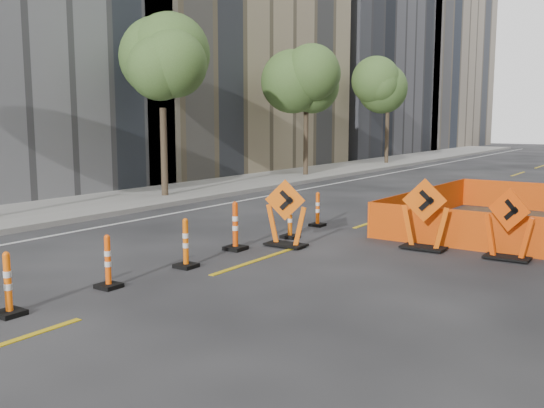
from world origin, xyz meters
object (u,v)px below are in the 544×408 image
Objects in this scene: channelizer_2 at (8,284)px; channelizer_6 at (290,219)px; channelizer_3 at (108,261)px; chevron_sign_center at (425,214)px; channelizer_5 at (235,226)px; channelizer_7 at (318,209)px; chevron_sign_right at (509,224)px; channelizer_4 at (186,243)px; chevron_sign_left at (286,213)px.

channelizer_2 is 7.36m from channelizer_6.
chevron_sign_center is (3.43, 6.06, 0.33)m from channelizer_3.
channelizer_7 is at bearing 89.88° from channelizer_5.
channelizer_2 is at bearing -92.26° from channelizer_6.
channelizer_6 is at bearing -157.45° from chevron_sign_right.
channelizer_5 is (-0.18, 1.84, 0.05)m from channelizer_4.
channelizer_4 is 6.63m from chevron_sign_right.
channelizer_6 is at bearing -81.60° from channelizer_7.
channelizer_2 is 5.52m from channelizer_5.
channelizer_5 is 0.68× the size of chevron_sign_center.
channelizer_3 is 4.68m from chevron_sign_left.
chevron_sign_left is (0.75, 6.46, 0.29)m from channelizer_2.
channelizer_3 is 1.01× the size of channelizer_7.
channelizer_2 is 0.63× the size of chevron_sign_left.
channelizer_4 is 2.85m from chevron_sign_left.
channelizer_6 is at bearing 88.52° from channelizer_4.
channelizer_7 is 0.61× the size of chevron_sign_left.
chevron_sign_right reaches higher than channelizer_5.
channelizer_6 is 0.64× the size of chevron_sign_right.
chevron_sign_left reaches higher than channelizer_6.
chevron_sign_right reaches higher than channelizer_3.
channelizer_3 is at bearing -92.37° from channelizer_6.
chevron_sign_right reaches higher than channelizer_6.
channelizer_3 is at bearing -142.96° from chevron_sign_center.
channelizer_6 is 1.03× the size of channelizer_7.
channelizer_3 is at bearing -89.19° from channelizer_5.
channelizer_2 is 0.99× the size of channelizer_4.
chevron_sign_center reaches higher than chevron_sign_right.
channelizer_3 is 6.97m from chevron_sign_center.
chevron_sign_center is (3.49, 7.90, 0.32)m from channelizer_2.
chevron_sign_center reaches higher than channelizer_7.
channelizer_5 is 3.68m from channelizer_7.
channelizer_2 is 0.64× the size of chevron_sign_right.
chevron_sign_center is at bearing -163.24° from chevron_sign_right.
channelizer_4 is 0.65× the size of chevron_sign_right.
chevron_sign_left reaches higher than channelizer_3.
channelizer_5 is 0.72× the size of chevron_sign_right.
chevron_sign_left is 4.76m from chevron_sign_right.
chevron_sign_center reaches higher than channelizer_2.
channelizer_6 is (0.23, 5.52, 0.01)m from channelizer_3.
channelizer_4 is at bearing -84.27° from channelizer_5.
channelizer_6 is at bearing 166.14° from chevron_sign_center.
channelizer_4 is 3.68m from channelizer_6.
channelizer_6 is (0.28, 1.84, -0.06)m from channelizer_5.
channelizer_4 is at bearing -124.06° from chevron_sign_right.
channelizer_3 is 0.95× the size of channelizer_4.
chevron_sign_center reaches higher than channelizer_6.
channelizer_4 is 5.52m from channelizer_7.
chevron_sign_center is (3.47, -1.30, 0.34)m from channelizer_7.
channelizer_4 is at bearing -88.17° from channelizer_7.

